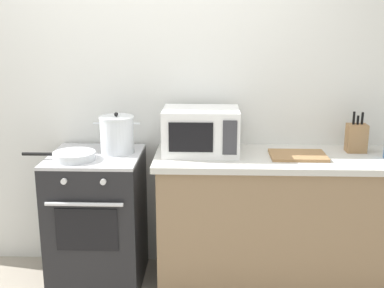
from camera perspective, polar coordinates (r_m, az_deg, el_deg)
name	(u,v)px	position (r m, az deg, el deg)	size (l,w,h in m)	color
back_wall	(195,97)	(3.51, 0.30, 5.47)	(4.40, 0.10, 2.50)	silver
lower_cabinet_right	(281,224)	(3.44, 10.28, -9.09)	(1.64, 0.56, 0.88)	#8C7051
countertop_right	(284,159)	(3.28, 10.63, -1.70)	(1.70, 0.60, 0.04)	beige
stove	(98,219)	(3.46, -10.88, -8.60)	(0.60, 0.64, 0.92)	black
stock_pot	(117,134)	(3.31, -8.72, 1.10)	(0.31, 0.23, 0.28)	silver
frying_pan	(73,156)	(3.22, -13.64, -1.35)	(0.47, 0.27, 0.05)	silver
microwave	(201,131)	(3.26, 1.05, 1.53)	(0.50, 0.37, 0.30)	white
cutting_board	(298,155)	(3.27, 12.21, -1.30)	(0.36, 0.26, 0.02)	#997047
knife_block	(356,138)	(3.47, 18.56, 0.70)	(0.13, 0.10, 0.28)	#997047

